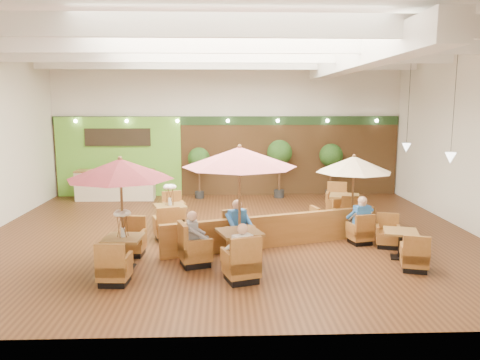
{
  "coord_description": "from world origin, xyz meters",
  "views": [
    {
      "loc": [
        -0.19,
        -13.04,
        3.69
      ],
      "look_at": [
        0.3,
        0.5,
        1.5
      ],
      "focal_mm": 35.0,
      "sensor_mm": 36.0,
      "label": 1
    }
  ],
  "objects_px": {
    "booth_divider": "(275,231)",
    "diner_2": "(195,233)",
    "table_0": "(121,184)",
    "topiary_2": "(331,158)",
    "topiary_1": "(280,155)",
    "diner_3": "(361,215)",
    "service_counter": "(116,185)",
    "table_5": "(344,208)",
    "table_1": "(236,180)",
    "diner_1": "(238,221)",
    "topiary_0": "(199,161)",
    "table_2": "(352,177)",
    "table_3": "(170,214)",
    "diner_0": "(241,247)",
    "table_4": "(400,245)",
    "diner_4": "(361,217)"
  },
  "relations": [
    {
      "from": "booth_divider",
      "to": "diner_2",
      "type": "distance_m",
      "value": 2.48
    },
    {
      "from": "table_0",
      "to": "topiary_2",
      "type": "distance_m",
      "value": 10.39
    },
    {
      "from": "topiary_1",
      "to": "diner_3",
      "type": "bearing_deg",
      "value": -77.39
    },
    {
      "from": "booth_divider",
      "to": "diner_2",
      "type": "relative_size",
      "value": 7.32
    },
    {
      "from": "service_counter",
      "to": "diner_3",
      "type": "relative_size",
      "value": 3.54
    },
    {
      "from": "service_counter",
      "to": "table_5",
      "type": "relative_size",
      "value": 1.04
    },
    {
      "from": "booth_divider",
      "to": "topiary_1",
      "type": "distance_m",
      "value": 6.69
    },
    {
      "from": "table_1",
      "to": "table_5",
      "type": "height_order",
      "value": "table_1"
    },
    {
      "from": "table_5",
      "to": "diner_1",
      "type": "bearing_deg",
      "value": -121.58
    },
    {
      "from": "table_5",
      "to": "diner_3",
      "type": "height_order",
      "value": "diner_3"
    },
    {
      "from": "booth_divider",
      "to": "topiary_0",
      "type": "xyz_separation_m",
      "value": [
        -2.31,
        6.5,
        1.09
      ]
    },
    {
      "from": "topiary_2",
      "to": "diner_2",
      "type": "height_order",
      "value": "topiary_2"
    },
    {
      "from": "table_1",
      "to": "table_2",
      "type": "height_order",
      "value": "table_1"
    },
    {
      "from": "table_3",
      "to": "topiary_1",
      "type": "bearing_deg",
      "value": 33.35
    },
    {
      "from": "table_2",
      "to": "diner_0",
      "type": "distance_m",
      "value": 4.8
    },
    {
      "from": "table_4",
      "to": "topiary_1",
      "type": "distance_m",
      "value": 7.96
    },
    {
      "from": "service_counter",
      "to": "table_4",
      "type": "bearing_deg",
      "value": -40.95
    },
    {
      "from": "diner_0",
      "to": "diner_4",
      "type": "bearing_deg",
      "value": 10.7
    },
    {
      "from": "table_4",
      "to": "table_5",
      "type": "relative_size",
      "value": 0.85
    },
    {
      "from": "topiary_0",
      "to": "diner_2",
      "type": "relative_size",
      "value": 2.43
    },
    {
      "from": "table_2",
      "to": "table_5",
      "type": "height_order",
      "value": "table_2"
    },
    {
      "from": "booth_divider",
      "to": "table_1",
      "type": "distance_m",
      "value": 2.37
    },
    {
      "from": "table_0",
      "to": "diner_0",
      "type": "bearing_deg",
      "value": -14.68
    },
    {
      "from": "service_counter",
      "to": "booth_divider",
      "type": "xyz_separation_m",
      "value": [
        5.56,
        -6.3,
        -0.16
      ]
    },
    {
      "from": "diner_3",
      "to": "diner_4",
      "type": "xyz_separation_m",
      "value": [
        -0.0,
        0.0,
        -0.03
      ]
    },
    {
      "from": "topiary_1",
      "to": "diner_3",
      "type": "relative_size",
      "value": 2.73
    },
    {
      "from": "diner_1",
      "to": "table_2",
      "type": "bearing_deg",
      "value": 178.33
    },
    {
      "from": "service_counter",
      "to": "topiary_0",
      "type": "relative_size",
      "value": 1.48
    },
    {
      "from": "topiary_1",
      "to": "diner_4",
      "type": "distance_m",
      "value": 6.58
    },
    {
      "from": "topiary_0",
      "to": "topiary_1",
      "type": "height_order",
      "value": "topiary_1"
    },
    {
      "from": "table_0",
      "to": "table_1",
      "type": "relative_size",
      "value": 0.89
    },
    {
      "from": "diner_0",
      "to": "diner_2",
      "type": "relative_size",
      "value": 0.97
    },
    {
      "from": "table_1",
      "to": "topiary_2",
      "type": "relative_size",
      "value": 1.35
    },
    {
      "from": "booth_divider",
      "to": "table_3",
      "type": "distance_m",
      "value": 3.39
    },
    {
      "from": "service_counter",
      "to": "table_5",
      "type": "bearing_deg",
      "value": -23.25
    },
    {
      "from": "booth_divider",
      "to": "table_5",
      "type": "bearing_deg",
      "value": 29.88
    },
    {
      "from": "topiary_0",
      "to": "table_5",
      "type": "bearing_deg",
      "value": -37.19
    },
    {
      "from": "diner_0",
      "to": "table_2",
      "type": "bearing_deg",
      "value": 19.19
    },
    {
      "from": "table_0",
      "to": "table_4",
      "type": "distance_m",
      "value": 6.76
    },
    {
      "from": "table_4",
      "to": "diner_4",
      "type": "height_order",
      "value": "diner_4"
    },
    {
      "from": "service_counter",
      "to": "topiary_0",
      "type": "xyz_separation_m",
      "value": [
        3.25,
        0.2,
        0.93
      ]
    },
    {
      "from": "table_0",
      "to": "diner_4",
      "type": "distance_m",
      "value": 6.28
    },
    {
      "from": "table_2",
      "to": "table_3",
      "type": "relative_size",
      "value": 0.87
    },
    {
      "from": "table_5",
      "to": "table_3",
      "type": "bearing_deg",
      "value": -152.2
    },
    {
      "from": "table_2",
      "to": "table_4",
      "type": "height_order",
      "value": "table_2"
    },
    {
      "from": "service_counter",
      "to": "diner_0",
      "type": "relative_size",
      "value": 3.71
    },
    {
      "from": "diner_1",
      "to": "diner_3",
      "type": "height_order",
      "value": "diner_1"
    },
    {
      "from": "booth_divider",
      "to": "table_0",
      "type": "xyz_separation_m",
      "value": [
        -3.62,
        -1.56,
        1.53
      ]
    },
    {
      "from": "topiary_0",
      "to": "diner_4",
      "type": "bearing_deg",
      "value": -54.04
    },
    {
      "from": "table_1",
      "to": "table_4",
      "type": "distance_m",
      "value": 4.33
    }
  ]
}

